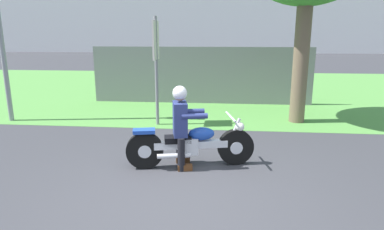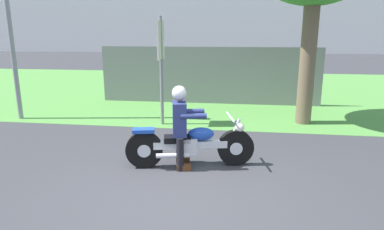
% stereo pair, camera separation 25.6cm
% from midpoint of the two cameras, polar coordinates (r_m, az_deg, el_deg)
% --- Properties ---
extents(ground, '(120.00, 120.00, 0.00)m').
position_cam_midpoint_polar(ground, '(4.72, -0.91, -14.16)').
color(ground, '#38383D').
extents(grass_verge, '(60.00, 12.00, 0.01)m').
position_cam_midpoint_polar(grass_verge, '(13.73, 5.23, 4.46)').
color(grass_verge, '#549342').
rests_on(grass_verge, ground).
extents(motorcycle_lead, '(2.14, 0.77, 0.87)m').
position_cam_midpoint_polar(motorcycle_lead, '(5.66, 1.09, -5.08)').
color(motorcycle_lead, black).
rests_on(motorcycle_lead, ground).
extents(rider_lead, '(0.61, 0.54, 1.39)m').
position_cam_midpoint_polar(rider_lead, '(5.52, -0.63, -0.93)').
color(rider_lead, black).
rests_on(rider_lead, ground).
extents(sign_banner, '(0.08, 0.60, 2.60)m').
position_cam_midpoint_polar(sign_banner, '(8.11, -4.39, 10.28)').
color(sign_banner, gray).
rests_on(sign_banner, ground).
extents(fence_segment, '(7.00, 0.06, 1.80)m').
position_cam_midpoint_polar(fence_segment, '(10.74, 3.50, 6.73)').
color(fence_segment, slate).
rests_on(fence_segment, ground).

